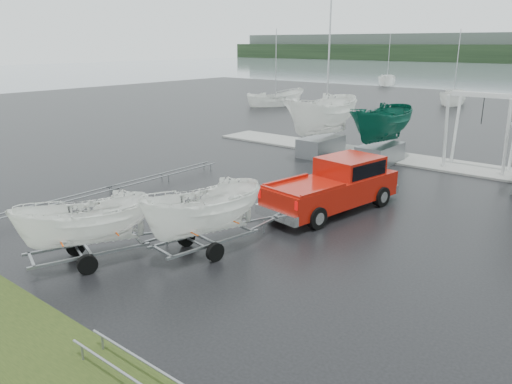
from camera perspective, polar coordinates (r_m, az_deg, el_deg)
name	(u,v)px	position (r m, az deg, el deg)	size (l,w,h in m)	color
ground_plane	(305,228)	(18.63, 5.63, -4.07)	(120.00, 120.00, 0.00)	black
grass_verge	(8,373)	(12.16, -26.48, -18.02)	(40.00, 40.00, 0.00)	black
dock	(434,163)	(29.90, 19.72, 3.09)	(30.00, 3.00, 0.12)	gray
pickup_truck	(337,183)	(20.55, 9.28, 0.97)	(3.09, 6.52, 2.08)	#A01308
trailer_hitched	(203,170)	(15.69, -6.09, 2.47)	(1.98, 3.74, 5.08)	gray
trailer_parked	(80,184)	(15.71, -19.44, 0.89)	(2.32, 3.79, 4.70)	gray
boat_hoist	(481,121)	(28.79, 24.37, 7.42)	(3.30, 2.18, 4.12)	silver
keelboat_0	(323,88)	(30.19, 7.69, 11.70)	(2.53, 3.20, 10.70)	gray
keelboat_1	(384,102)	(28.62, 14.40, 9.93)	(2.20, 3.20, 6.95)	gray
mast_rack_0	(165,174)	(25.03, -10.36, 2.01)	(0.56, 6.50, 0.06)	gray
mast_rack_1	(51,203)	(21.81, -22.39, -1.20)	(0.56, 6.50, 0.06)	gray
moored_boat_0	(276,106)	(55.20, 2.24, 9.85)	(3.49, 3.53, 11.53)	white
moored_boat_1	(453,104)	(60.24, 21.55, 9.29)	(3.00, 3.05, 11.41)	white
moored_boat_4	(387,85)	(85.15, 14.72, 11.74)	(3.37, 3.41, 11.49)	white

